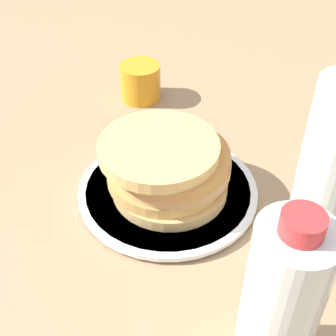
{
  "coord_description": "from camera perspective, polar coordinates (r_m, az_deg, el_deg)",
  "views": [
    {
      "loc": [
        0.15,
        -0.42,
        0.44
      ],
      "look_at": [
        0.01,
        0.02,
        0.05
      ],
      "focal_mm": 50.0,
      "sensor_mm": 36.0,
      "label": 1
    }
  ],
  "objects": [
    {
      "name": "pancake_stack",
      "position": [
        0.61,
        -0.02,
        0.22
      ],
      "size": [
        0.16,
        0.16,
        0.08
      ],
      "color": "tan",
      "rests_on": "plate"
    },
    {
      "name": "juice_glass",
      "position": [
        0.82,
        -3.38,
        10.45
      ],
      "size": [
        0.07,
        0.07,
        0.06
      ],
      "color": "orange",
      "rests_on": "ground_plane"
    },
    {
      "name": "water_bottle_far",
      "position": [
        0.53,
        19.29,
        -0.67
      ],
      "size": [
        0.07,
        0.07,
        0.24
      ],
      "color": "silver",
      "rests_on": "ground_plane"
    },
    {
      "name": "water_bottle_mid",
      "position": [
        0.43,
        13.7,
        -15.44
      ],
      "size": [
        0.07,
        0.07,
        0.2
      ],
      "color": "silver",
      "rests_on": "ground_plane"
    },
    {
      "name": "ground_plane",
      "position": [
        0.63,
        -1.54,
        -4.45
      ],
      "size": [
        4.0,
        4.0,
        0.0
      ],
      "primitive_type": "plane",
      "color": "#9E7F5B"
    },
    {
      "name": "plate",
      "position": [
        0.64,
        0.0,
        -2.75
      ],
      "size": [
        0.24,
        0.24,
        0.01
      ],
      "color": "white",
      "rests_on": "ground_plane"
    }
  ]
}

